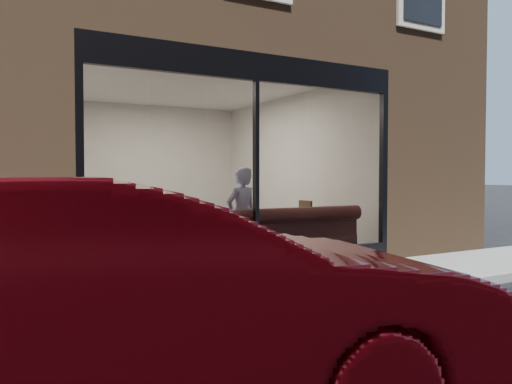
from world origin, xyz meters
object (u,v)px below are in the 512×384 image
banquette (243,254)px  parked_car (125,304)px  cafe_table_right (285,213)px  cafe_chair_right (297,238)px  cafe_table_left (144,217)px  person (242,217)px

banquette → parked_car: bearing=-125.1°
banquette → cafe_table_right: (1.35, 0.98, 0.52)m
banquette → cafe_chair_right: 2.16m
cafe_chair_right → parked_car: bearing=45.0°
cafe_chair_right → cafe_table_left: bearing=-6.2°
cafe_table_left → cafe_table_right: (2.51, -0.37, 0.00)m
banquette → cafe_chair_right: size_ratio=10.53×
person → cafe_table_right: 1.53m
cafe_table_right → parked_car: 6.44m
cafe_table_right → parked_car: parked_car is taller
person → parked_car: person is taller
banquette → person: 0.59m
person → parked_car: 5.01m
banquette → parked_car: 4.86m
cafe_table_right → cafe_table_left: bearing=171.7°
person → cafe_chair_right: 2.09m
banquette → parked_car: size_ratio=0.92×
cafe_table_left → cafe_table_right: 2.54m
banquette → cafe_table_left: cafe_table_left is taller
cafe_table_right → parked_car: (-4.14, -4.94, -0.02)m
person → cafe_table_left: (-1.22, 1.17, -0.04)m
cafe_chair_right → parked_car: (-4.57, -5.17, 0.48)m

